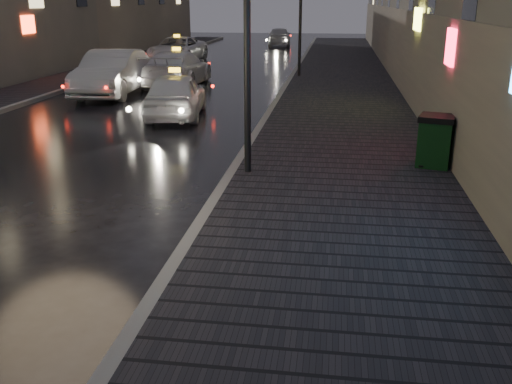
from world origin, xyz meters
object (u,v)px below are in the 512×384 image
at_px(trash_bin, 435,140).
at_px(car_far, 279,37).
at_px(car_left_mid, 112,73).
at_px(taxi_mid, 177,69).
at_px(lamp_near, 247,6).
at_px(taxi_near, 176,95).
at_px(taxi_far, 177,50).
at_px(lamp_far, 301,2).

xyz_separation_m(trash_bin, car_far, (-6.87, 34.59, 0.03)).
distance_m(trash_bin, car_left_mid, 14.23).
relative_size(taxi_mid, car_far, 1.20).
distance_m(lamp_near, car_left_mid, 12.56).
bearing_deg(taxi_near, lamp_near, 110.01).
bearing_deg(taxi_near, trash_bin, 136.21).
distance_m(car_left_mid, car_far, 25.73).
xyz_separation_m(lamp_near, car_left_mid, (-6.92, 10.14, -2.63)).
relative_size(trash_bin, taxi_near, 0.27).
relative_size(taxi_near, car_left_mid, 0.80).
bearing_deg(car_far, lamp_near, 89.60).
relative_size(trash_bin, taxi_far, 0.21).
xyz_separation_m(lamp_near, taxi_near, (-3.28, 6.22, -2.78)).
relative_size(lamp_far, car_left_mid, 1.01).
xyz_separation_m(lamp_far, trash_bin, (3.95, -15.03, -2.77)).
bearing_deg(car_left_mid, taxi_far, 90.48).
xyz_separation_m(trash_bin, taxi_near, (-7.23, 5.25, -0.00)).
bearing_deg(taxi_mid, car_left_mid, 54.49).
bearing_deg(lamp_far, car_left_mid, -139.76).
xyz_separation_m(taxi_near, car_left_mid, (-3.64, 3.93, 0.15)).
height_order(lamp_near, taxi_far, lamp_near).
distance_m(taxi_mid, taxi_far, 10.12).
xyz_separation_m(taxi_mid, car_far, (2.13, 22.75, -0.02)).
bearing_deg(taxi_near, lamp_far, -116.38).
xyz_separation_m(lamp_far, car_left_mid, (-6.92, -5.86, -2.63)).
distance_m(taxi_near, taxi_mid, 6.83).
height_order(lamp_far, taxi_mid, lamp_far).
relative_size(taxi_near, taxi_mid, 0.80).
relative_size(car_left_mid, taxi_far, 0.99).
relative_size(trash_bin, car_far, 0.25).
height_order(taxi_near, car_left_mid, car_left_mid).
xyz_separation_m(lamp_near, trash_bin, (3.95, 0.97, -2.77)).
height_order(taxi_far, car_far, car_far).
relative_size(trash_bin, taxi_mid, 0.21).
distance_m(lamp_far, trash_bin, 15.79).
height_order(lamp_far, taxi_far, lamp_far).
bearing_deg(lamp_far, lamp_near, -90.00).
bearing_deg(taxi_mid, lamp_far, -148.31).
relative_size(lamp_far, taxi_far, 1.00).
bearing_deg(taxi_far, taxi_mid, -70.41).
bearing_deg(car_left_mid, lamp_near, -58.99).
xyz_separation_m(lamp_far, taxi_far, (-7.74, 6.58, -2.75)).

